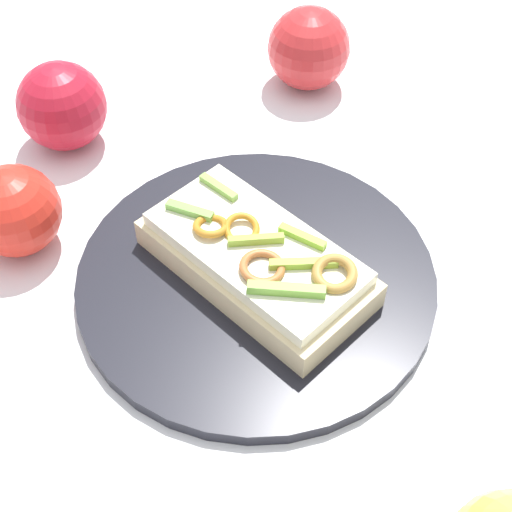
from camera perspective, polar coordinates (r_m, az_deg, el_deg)
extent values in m
plane|color=white|center=(0.58, 0.00, -2.07)|extent=(2.00, 2.00, 0.00)
cylinder|color=black|center=(0.58, 0.00, -1.69)|extent=(0.28, 0.28, 0.01)
cube|color=beige|center=(0.56, 0.00, -0.54)|extent=(0.19, 0.10, 0.02)
cube|color=#E8E5C4|center=(0.55, 0.00, 0.65)|extent=(0.17, 0.09, 0.01)
torus|color=#A97D39|center=(0.53, 6.14, -1.37)|extent=(0.04, 0.04, 0.01)
torus|color=#C17C20|center=(0.55, -0.81, 2.35)|extent=(0.04, 0.04, 0.02)
torus|color=#B67622|center=(0.56, -3.53, 2.34)|extent=(0.04, 0.04, 0.01)
torus|color=#AE6633|center=(0.53, 0.49, -0.88)|extent=(0.05, 0.05, 0.01)
cube|color=#85B932|center=(0.55, 3.62, 1.51)|extent=(0.04, 0.02, 0.01)
cube|color=#86AB34|center=(0.55, -0.05, 1.57)|extent=(0.03, 0.04, 0.01)
cube|color=#70AC47|center=(0.57, -5.17, 3.55)|extent=(0.04, 0.02, 0.01)
cube|color=#8AAC31|center=(0.53, 3.73, -0.59)|extent=(0.04, 0.04, 0.01)
cube|color=#79AC46|center=(0.59, -2.93, 5.37)|extent=(0.04, 0.01, 0.01)
cube|color=#70A93C|center=(0.51, 2.38, -2.63)|extent=(0.05, 0.04, 0.01)
sphere|color=red|center=(0.61, -18.29, 3.37)|extent=(0.10, 0.10, 0.07)
sphere|color=#AC182A|center=(0.70, -14.87, 11.21)|extent=(0.10, 0.10, 0.08)
sphere|color=red|center=(0.76, 4.12, 15.82)|extent=(0.12, 0.12, 0.08)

